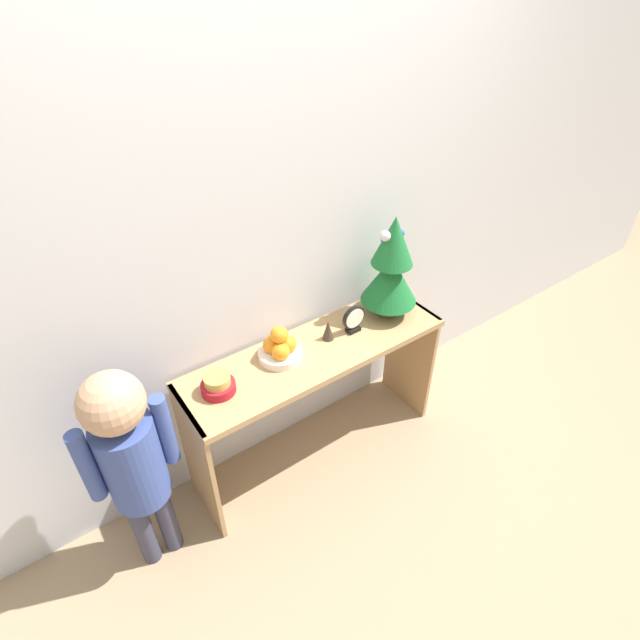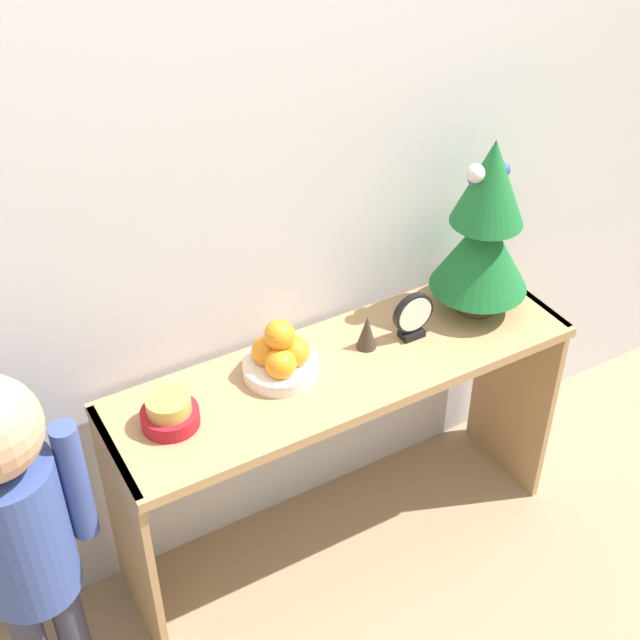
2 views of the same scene
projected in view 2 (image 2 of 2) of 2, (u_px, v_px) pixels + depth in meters
The scene contains 9 objects.
ground_plane at pixel (373, 580), 2.62m from camera, with size 12.00×12.00×0.00m, color #997F60.
back_wall at pixel (297, 134), 2.16m from camera, with size 7.00×0.05×2.50m, color silver.
console_table at pixel (343, 406), 2.42m from camera, with size 1.28×0.38×0.69m.
mini_tree at pixel (485, 228), 2.38m from camera, with size 0.27×0.27×0.52m.
fruit_bowl at pixel (280, 358), 2.27m from camera, with size 0.20×0.20×0.17m.
singing_bowl at pixel (170, 413), 2.13m from camera, with size 0.14×0.14×0.08m.
desk_clock at pixel (413, 316), 2.39m from camera, with size 0.12×0.04×0.14m.
figurine at pixel (367, 332), 2.36m from camera, with size 0.05×0.05×0.10m.
child_figure at pixel (15, 517), 1.95m from camera, with size 0.35×0.23×1.05m.
Camera 2 is at (-0.94, -1.33, 2.20)m, focal length 50.00 mm.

